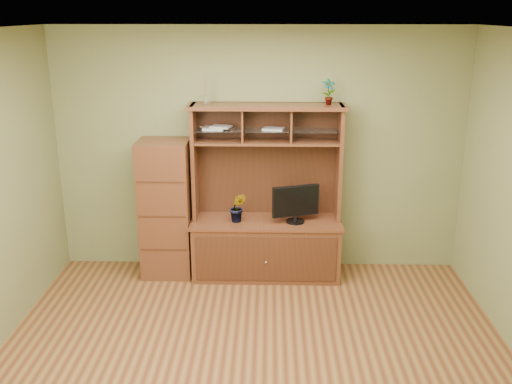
{
  "coord_description": "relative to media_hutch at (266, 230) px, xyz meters",
  "views": [
    {
      "loc": [
        0.12,
        -4.14,
        2.84
      ],
      "look_at": [
        -0.01,
        1.2,
        1.13
      ],
      "focal_mm": 40.0,
      "sensor_mm": 36.0,
      "label": 1
    }
  ],
  "objects": [
    {
      "name": "magazines",
      "position": [
        -0.33,
        0.08,
        1.13
      ],
      "size": [
        0.88,
        0.21,
        0.04
      ],
      "color": "silver",
      "rests_on": "media_hutch"
    },
    {
      "name": "orchid_plant",
      "position": [
        -0.31,
        -0.08,
        0.29
      ],
      "size": [
        0.19,
        0.16,
        0.33
      ],
      "primitive_type": "imported",
      "rotation": [
        0.0,
        0.0,
        -0.08
      ],
      "color": "#26511B",
      "rests_on": "media_hutch"
    },
    {
      "name": "top_plant",
      "position": [
        0.64,
        0.08,
        1.51
      ],
      "size": [
        0.15,
        0.11,
        0.27
      ],
      "primitive_type": "imported",
      "rotation": [
        0.0,
        0.0,
        0.14
      ],
      "color": "#2F6322",
      "rests_on": "media_hutch"
    },
    {
      "name": "room",
      "position": [
        -0.09,
        -1.73,
        0.83
      ],
      "size": [
        4.54,
        4.04,
        2.74
      ],
      "color": "#592F19",
      "rests_on": "ground"
    },
    {
      "name": "media_hutch",
      "position": [
        0.0,
        0.0,
        0.0
      ],
      "size": [
        1.66,
        0.61,
        1.9
      ],
      "color": "#4E2716",
      "rests_on": "room"
    },
    {
      "name": "monitor",
      "position": [
        0.31,
        -0.08,
        0.34
      ],
      "size": [
        0.5,
        0.2,
        0.41
      ],
      "rotation": [
        0.0,
        0.0,
        0.32
      ],
      "color": "black",
      "rests_on": "media_hutch"
    },
    {
      "name": "reed_diffuser",
      "position": [
        -0.64,
        0.08,
        1.49
      ],
      "size": [
        0.06,
        0.06,
        0.28
      ],
      "color": "silver",
      "rests_on": "media_hutch"
    },
    {
      "name": "side_cabinet",
      "position": [
        -1.1,
        0.01,
        0.24
      ],
      "size": [
        0.54,
        0.49,
        1.52
      ],
      "color": "#4E2716",
      "rests_on": "room"
    }
  ]
}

